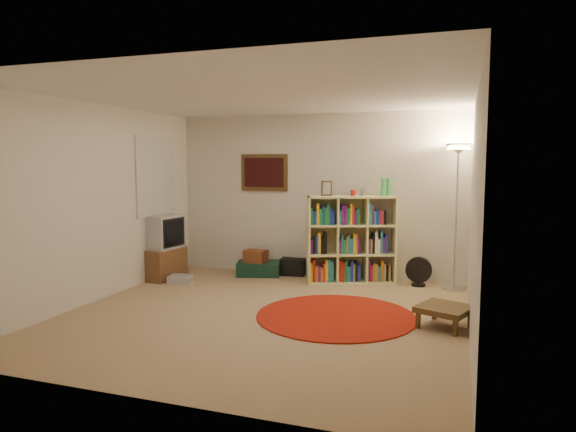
% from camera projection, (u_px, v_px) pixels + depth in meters
% --- Properties ---
extents(room, '(4.54, 4.54, 2.54)m').
position_uv_depth(room, '(260.00, 206.00, 5.86)').
color(room, tan).
rests_on(room, ground).
extents(bookshelf, '(1.32, 0.79, 1.53)m').
position_uv_depth(bookshelf, '(350.00, 241.00, 7.51)').
color(bookshelf, '#FEFFAA').
rests_on(bookshelf, ground).
extents(floor_lamp, '(0.41, 0.41, 2.01)m').
position_uv_depth(floor_lamp, '(458.00, 169.00, 6.96)').
color(floor_lamp, silver).
rests_on(floor_lamp, ground).
extents(floor_fan, '(0.37, 0.21, 0.42)m').
position_uv_depth(floor_fan, '(419.00, 272.00, 7.30)').
color(floor_fan, black).
rests_on(floor_fan, ground).
extents(tv_stand, '(0.54, 0.72, 0.97)m').
position_uv_depth(tv_stand, '(162.00, 248.00, 7.78)').
color(tv_stand, brown).
rests_on(tv_stand, ground).
extents(dvd_box, '(0.36, 0.32, 0.11)m').
position_uv_depth(dvd_box, '(180.00, 279.00, 7.54)').
color(dvd_box, '#B9B9BE').
rests_on(dvd_box, ground).
extents(suitcase, '(0.75, 0.59, 0.21)m').
position_uv_depth(suitcase, '(259.00, 268.00, 8.03)').
color(suitcase, '#123226').
rests_on(suitcase, ground).
extents(wicker_basket, '(0.36, 0.27, 0.19)m').
position_uv_depth(wicker_basket, '(256.00, 256.00, 7.97)').
color(wicker_basket, brown).
rests_on(wicker_basket, suitcase).
extents(duffel_bag, '(0.41, 0.36, 0.26)m').
position_uv_depth(duffel_bag, '(293.00, 266.00, 8.07)').
color(duffel_bag, black).
rests_on(duffel_bag, ground).
extents(paper_towel, '(0.16, 0.16, 0.26)m').
position_uv_depth(paper_towel, '(312.00, 269.00, 7.90)').
color(paper_towel, white).
rests_on(paper_towel, ground).
extents(red_rug, '(1.83, 1.83, 0.02)m').
position_uv_depth(red_rug, '(336.00, 316.00, 5.88)').
color(red_rug, maroon).
rests_on(red_rug, ground).
extents(side_table, '(0.66, 0.66, 0.23)m').
position_uv_depth(side_table, '(445.00, 310.00, 5.48)').
color(side_table, '#422E17').
rests_on(side_table, ground).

